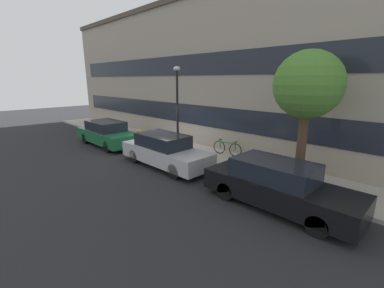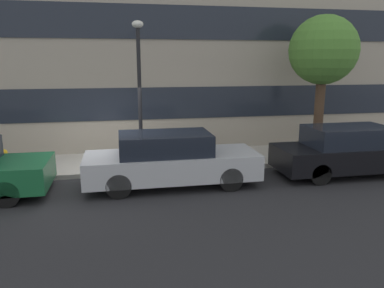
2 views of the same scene
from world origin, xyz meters
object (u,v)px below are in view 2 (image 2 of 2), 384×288
(bicycle, at_px, (192,142))
(street_tree, at_px, (323,52))
(lamp_post, at_px, (139,79))
(parked_car_silver, at_px, (170,160))
(fire_hydrant, at_px, (5,161))
(parked_car_black, at_px, (351,151))

(bicycle, distance_m, street_tree, 5.14)
(lamp_post, bearing_deg, parked_car_silver, -63.87)
(bicycle, bearing_deg, street_tree, -24.38)
(bicycle, height_order, street_tree, street_tree)
(fire_hydrant, distance_m, street_tree, 10.13)
(parked_car_black, xyz_separation_m, lamp_post, (-5.94, 1.36, 2.06))
(street_tree, bearing_deg, parked_car_black, -86.52)
(parked_car_silver, distance_m, fire_hydrant, 4.79)
(parked_car_silver, bearing_deg, lamp_post, 116.13)
(bicycle, height_order, lamp_post, lamp_post)
(fire_hydrant, bearing_deg, bicycle, 13.08)
(fire_hydrant, distance_m, bicycle, 5.81)
(parked_car_black, bearing_deg, bicycle, 144.39)
(parked_car_silver, xyz_separation_m, fire_hydrant, (-4.50, 1.63, -0.23))
(parked_car_black, xyz_separation_m, street_tree, (-0.11, 1.75, 2.83))
(fire_hydrant, height_order, street_tree, street_tree)
(fire_hydrant, xyz_separation_m, bicycle, (5.66, 1.32, 0.03))
(lamp_post, bearing_deg, bicycle, 40.83)
(street_tree, relative_size, lamp_post, 1.08)
(parked_car_silver, height_order, lamp_post, lamp_post)
(parked_car_black, distance_m, street_tree, 3.33)
(parked_car_silver, relative_size, fire_hydrant, 6.61)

